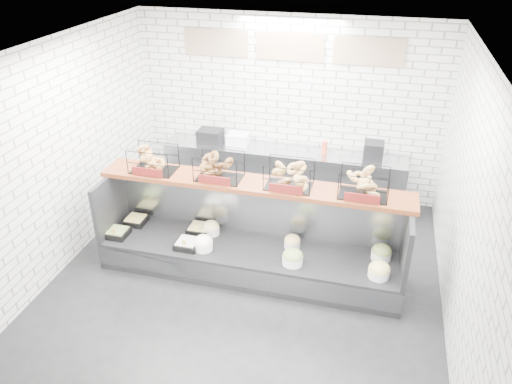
# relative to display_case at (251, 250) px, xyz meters

# --- Properties ---
(ground) EXTENTS (5.50, 5.50, 0.00)m
(ground) POSITION_rel_display_case_xyz_m (-0.01, -0.34, -0.33)
(ground) COLOR black
(ground) RESTS_ON ground
(room_shell) EXTENTS (5.02, 5.51, 3.01)m
(room_shell) POSITION_rel_display_case_xyz_m (-0.01, 0.26, 1.73)
(room_shell) COLOR white
(room_shell) RESTS_ON ground
(display_case) EXTENTS (4.00, 0.90, 1.20)m
(display_case) POSITION_rel_display_case_xyz_m (0.00, 0.00, 0.00)
(display_case) COLOR black
(display_case) RESTS_ON ground
(bagel_shelf) EXTENTS (4.10, 0.50, 0.40)m
(bagel_shelf) POSITION_rel_display_case_xyz_m (-0.00, 0.17, 1.06)
(bagel_shelf) COLOR #532311
(bagel_shelf) RESTS_ON display_case
(prep_counter) EXTENTS (4.00, 0.60, 1.20)m
(prep_counter) POSITION_rel_display_case_xyz_m (-0.01, 2.09, 0.14)
(prep_counter) COLOR #93969B
(prep_counter) RESTS_ON ground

